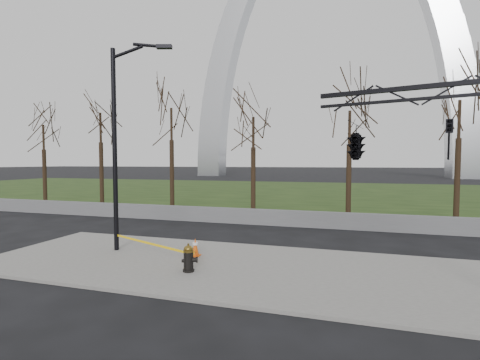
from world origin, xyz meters
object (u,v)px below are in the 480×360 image
(fire_hydrant, at_px, (189,259))
(traffic_cone, at_px, (195,247))
(street_light, at_px, (120,134))
(traffic_signal_mast, at_px, (386,141))

(fire_hydrant, bearing_deg, traffic_cone, 88.91)
(traffic_cone, xyz_separation_m, street_light, (-3.16, -0.01, 4.26))
(fire_hydrant, relative_size, street_light, 0.11)
(street_light, bearing_deg, traffic_cone, -15.52)
(traffic_cone, xyz_separation_m, traffic_signal_mast, (6.29, -1.61, 3.72))
(street_light, height_order, traffic_signal_mast, street_light)
(traffic_cone, distance_m, street_light, 5.31)
(fire_hydrant, distance_m, traffic_signal_mast, 6.80)
(street_light, bearing_deg, fire_hydrant, -40.18)
(traffic_cone, bearing_deg, traffic_signal_mast, -14.35)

